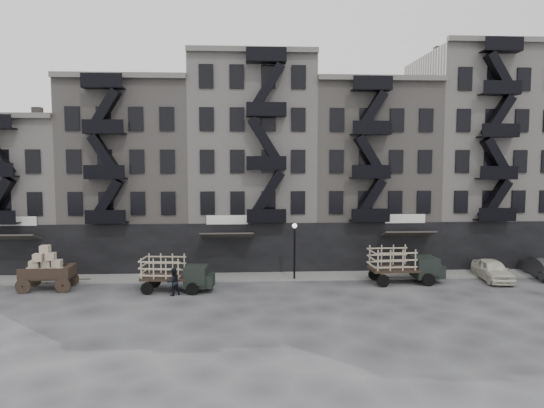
{
  "coord_description": "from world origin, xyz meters",
  "views": [
    {
      "loc": [
        -0.6,
        -32.44,
        8.78
      ],
      "look_at": [
        1.42,
        4.0,
        5.59
      ],
      "focal_mm": 32.0,
      "sensor_mm": 36.0,
      "label": 1
    }
  ],
  "objects": [
    {
      "name": "building_east",
      "position": [
        20.0,
        9.82,
        9.0
      ],
      "size": [
        10.0,
        11.35,
        19.2
      ],
      "color": "#ABA59D",
      "rests_on": "ground"
    },
    {
      "name": "building_mideast",
      "position": [
        10.0,
        9.83,
        7.5
      ],
      "size": [
        10.0,
        11.35,
        16.2
      ],
      "color": "slate",
      "rests_on": "ground"
    },
    {
      "name": "building_midwest",
      "position": [
        -10.0,
        9.83,
        7.5
      ],
      "size": [
        10.0,
        11.35,
        16.2
      ],
      "color": "slate",
      "rests_on": "ground"
    },
    {
      "name": "lamp_post",
      "position": [
        3.0,
        2.6,
        2.78
      ],
      "size": [
        0.36,
        0.36,
        4.28
      ],
      "color": "black",
      "rests_on": "ground"
    },
    {
      "name": "ground",
      "position": [
        0.0,
        0.0,
        0.0
      ],
      "size": [
        140.0,
        140.0,
        0.0
      ],
      "primitive_type": "plane",
      "color": "#38383A",
      "rests_on": "ground"
    },
    {
      "name": "sidewalk",
      "position": [
        0.0,
        3.75,
        0.07
      ],
      "size": [
        55.0,
        2.5,
        0.15
      ],
      "primitive_type": "cube",
      "color": "slate",
      "rests_on": "ground"
    },
    {
      "name": "car_far",
      "position": [
        21.96,
        2.6,
        0.79
      ],
      "size": [
        2.17,
        4.92,
        1.57
      ],
      "primitive_type": "imported",
      "rotation": [
        0.0,
        0.0,
        3.03
      ],
      "color": "black",
      "rests_on": "ground"
    },
    {
      "name": "stake_truck_east",
      "position": [
        10.84,
        1.47,
        1.51
      ],
      "size": [
        5.36,
        2.37,
        2.65
      ],
      "rotation": [
        0.0,
        0.0,
        0.03
      ],
      "color": "black",
      "rests_on": "ground"
    },
    {
      "name": "car_east",
      "position": [
        17.68,
        1.9,
        0.78
      ],
      "size": [
        2.26,
        4.73,
        1.56
      ],
      "primitive_type": "imported",
      "rotation": [
        0.0,
        0.0,
        -0.09
      ],
      "color": "beige",
      "rests_on": "ground"
    },
    {
      "name": "building_west",
      "position": [
        -20.0,
        9.83,
        6.0
      ],
      "size": [
        10.0,
        11.35,
        13.2
      ],
      "color": "#ABA59D",
      "rests_on": "ground"
    },
    {
      "name": "stake_truck_west",
      "position": [
        -5.36,
        0.15,
        1.38
      ],
      "size": [
        4.98,
        2.38,
        2.42
      ],
      "rotation": [
        0.0,
        0.0,
        -0.09
      ],
      "color": "black",
      "rests_on": "ground"
    },
    {
      "name": "wagon",
      "position": [
        -14.28,
        1.03,
        1.74
      ],
      "size": [
        3.65,
        2.04,
        3.04
      ],
      "rotation": [
        0.0,
        0.0,
        0.03
      ],
      "color": "black",
      "rests_on": "ground"
    },
    {
      "name": "building_center",
      "position": [
        -0.0,
        9.82,
        8.5
      ],
      "size": [
        10.0,
        11.35,
        18.2
      ],
      "color": "#ABA59D",
      "rests_on": "ground"
    },
    {
      "name": "pedestrian_mid",
      "position": [
        -5.35,
        -0.89,
        0.91
      ],
      "size": [
        1.11,
        1.04,
        1.82
      ],
      "primitive_type": "imported",
      "rotation": [
        0.0,
        0.0,
        3.67
      ],
      "color": "black",
      "rests_on": "ground"
    }
  ]
}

